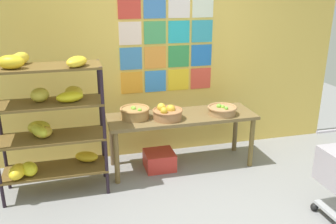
{
  "coord_description": "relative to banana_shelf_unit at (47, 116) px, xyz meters",
  "views": [
    {
      "loc": [
        -1.01,
        -2.69,
        2.14
      ],
      "look_at": [
        -0.01,
        1.13,
        0.78
      ],
      "focal_mm": 38.5,
      "sensor_mm": 36.0,
      "label": 1
    }
  ],
  "objects": [
    {
      "name": "fruit_basket_back_left",
      "position": [
        2.02,
        0.14,
        -0.15
      ],
      "size": [
        0.36,
        0.36,
        0.13
      ],
      "color": "#A67C4F",
      "rests_on": "display_table"
    },
    {
      "name": "fruit_basket_back_right",
      "position": [
        1.32,
        0.15,
        -0.13
      ],
      "size": [
        0.36,
        0.36,
        0.19
      ],
      "color": "#A16E44",
      "rests_on": "display_table"
    },
    {
      "name": "fruit_basket_right",
      "position": [
        0.96,
        0.27,
        -0.13
      ],
      "size": [
        0.36,
        0.36,
        0.15
      ],
      "color": "#A67E48",
      "rests_on": "display_table"
    },
    {
      "name": "produce_crate_under_table",
      "position": [
        1.25,
        0.23,
        -0.77
      ],
      "size": [
        0.36,
        0.35,
        0.22
      ],
      "primitive_type": "cube",
      "color": "red",
      "rests_on": "ground"
    },
    {
      "name": "display_table",
      "position": [
        1.53,
        0.24,
        -0.28
      ],
      "size": [
        1.8,
        0.59,
        0.68
      ],
      "color": "brown",
      "rests_on": "ground"
    },
    {
      "name": "back_wall_with_art",
      "position": [
        1.33,
        0.75,
        0.46
      ],
      "size": [
        5.1,
        0.07,
        2.67
      ],
      "color": "#E5BF54",
      "rests_on": "ground"
    },
    {
      "name": "banana_shelf_unit",
      "position": [
        0.0,
        0.0,
        0.0
      ],
      "size": [
        1.1,
        0.56,
        1.55
      ],
      "color": "black",
      "rests_on": "ground"
    }
  ]
}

